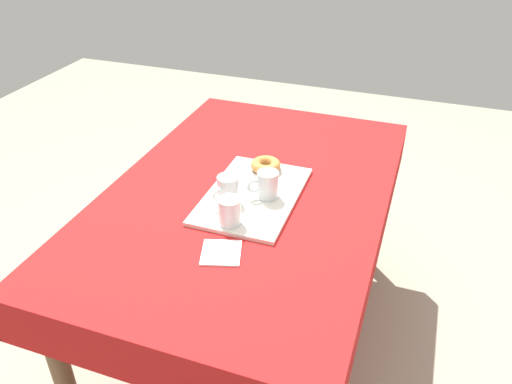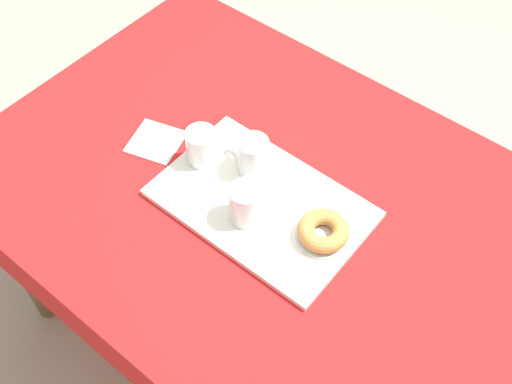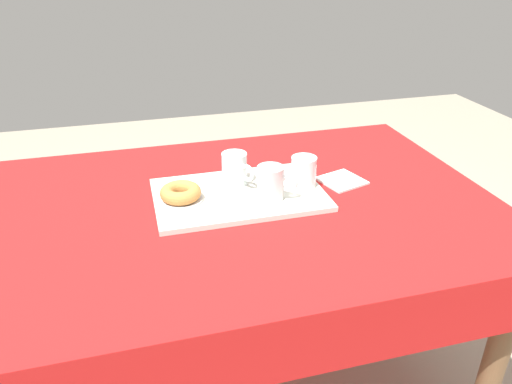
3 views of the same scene
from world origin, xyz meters
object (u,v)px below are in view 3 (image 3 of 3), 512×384
at_px(dining_table, 228,234).
at_px(sugar_donut_left, 181,193).
at_px(serving_tray, 239,195).
at_px(tea_mug_right, 271,184).
at_px(water_glass_near, 303,173).
at_px(paper_napkin, 342,181).
at_px(tea_mug_left, 235,170).
at_px(donut_plate_left, 181,200).

bearing_deg(dining_table, sugar_donut_left, 169.21).
distance_m(dining_table, serving_tray, 0.12).
distance_m(tea_mug_right, sugar_donut_left, 0.25).
xyz_separation_m(water_glass_near, paper_napkin, (0.13, 0.03, -0.05)).
bearing_deg(sugar_donut_left, paper_napkin, 2.84).
xyz_separation_m(tea_mug_left, paper_napkin, (0.32, -0.04, -0.06)).
bearing_deg(serving_tray, dining_table, -141.67).
xyz_separation_m(tea_mug_right, paper_napkin, (0.25, 0.08, -0.06)).
relative_size(water_glass_near, paper_napkin, 0.75).
xyz_separation_m(tea_mug_right, donut_plate_left, (-0.24, 0.05, -0.04)).
bearing_deg(tea_mug_left, sugar_donut_left, -159.74).
bearing_deg(sugar_donut_left, tea_mug_right, -12.62).
distance_m(tea_mug_left, water_glass_near, 0.20).
bearing_deg(paper_napkin, serving_tray, -177.15).
xyz_separation_m(dining_table, donut_plate_left, (-0.12, 0.02, 0.11)).
distance_m(tea_mug_right, water_glass_near, 0.12).
bearing_deg(water_glass_near, donut_plate_left, 179.67).
bearing_deg(paper_napkin, tea_mug_left, 173.41).
distance_m(tea_mug_right, donut_plate_left, 0.25).
bearing_deg(paper_napkin, sugar_donut_left, -177.16).
xyz_separation_m(serving_tray, tea_mug_left, (0.00, 0.05, 0.05)).
distance_m(donut_plate_left, sugar_donut_left, 0.02).
relative_size(serving_tray, donut_plate_left, 4.02).
bearing_deg(dining_table, water_glass_near, 5.39).
relative_size(serving_tray, tea_mug_right, 4.37).
relative_size(serving_tray, sugar_donut_left, 4.24).
height_order(serving_tray, tea_mug_right, tea_mug_right).
xyz_separation_m(dining_table, paper_napkin, (0.36, 0.05, 0.10)).
bearing_deg(water_glass_near, paper_napkin, 11.03).
height_order(tea_mug_right, paper_napkin, tea_mug_right).
distance_m(tea_mug_left, paper_napkin, 0.33).
height_order(water_glass_near, sugar_donut_left, water_glass_near).
height_order(dining_table, paper_napkin, paper_napkin).
relative_size(tea_mug_left, water_glass_near, 1.13).
bearing_deg(tea_mug_left, donut_plate_left, -159.74).
height_order(tea_mug_right, sugar_donut_left, tea_mug_right).
distance_m(serving_tray, paper_napkin, 0.32).
relative_size(serving_tray, water_glass_near, 5.27).
distance_m(dining_table, tea_mug_left, 0.18).
xyz_separation_m(dining_table, water_glass_near, (0.23, 0.02, 0.15)).
distance_m(tea_mug_left, tea_mug_right, 0.14).
height_order(dining_table, sugar_donut_left, sugar_donut_left).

